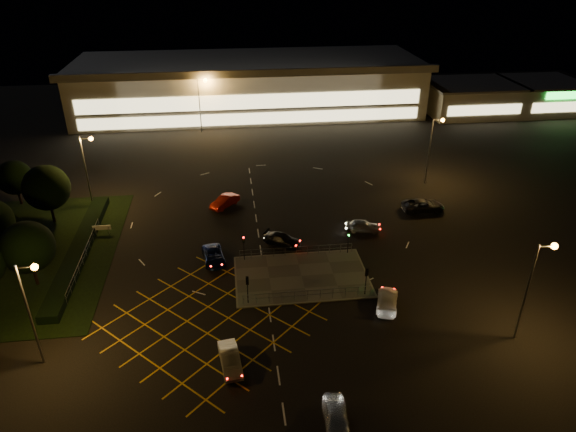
{
  "coord_description": "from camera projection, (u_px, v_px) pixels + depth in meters",
  "views": [
    {
      "loc": [
        -5.05,
        -47.45,
        32.06
      ],
      "look_at": [
        1.79,
        8.36,
        2.0
      ],
      "focal_mm": 32.0,
      "sensor_mm": 36.0,
      "label": 1
    }
  ],
  "objects": [
    {
      "name": "signal_ne",
      "position": [
        349.0,
        236.0,
        58.68
      ],
      "size": [
        0.28,
        0.3,
        3.15
      ],
      "color": "black",
      "rests_on": "pedestrian_island"
    },
    {
      "name": "tree_d",
      "position": [
        15.0,
        178.0,
        69.16
      ],
      "size": [
        4.68,
        4.68,
        6.37
      ],
      "color": "black",
      "rests_on": "ground"
    },
    {
      "name": "car_near_silver",
      "position": [
        336.0,
        419.0,
        38.09
      ],
      "size": [
        2.2,
        4.74,
        1.57
      ],
      "primitive_type": "imported",
      "rotation": [
        0.0,
        0.0,
        6.21
      ],
      "color": "silver",
      "rests_on": "ground"
    },
    {
      "name": "streetlight_ne",
      "position": [
        433.0,
        142.0,
        74.23
      ],
      "size": [
        1.78,
        0.56,
        10.03
      ],
      "color": "slate",
      "rests_on": "ground"
    },
    {
      "name": "car_circ_red",
      "position": [
        225.0,
        201.0,
        70.13
      ],
      "size": [
        4.3,
        4.45,
        1.51
      ],
      "primitive_type": "imported",
      "rotation": [
        0.0,
        0.0,
        5.54
      ],
      "color": "#9B160B",
      "rests_on": "ground"
    },
    {
      "name": "tree_e",
      "position": [
        28.0,
        247.0,
        52.22
      ],
      "size": [
        5.4,
        5.4,
        7.35
      ],
      "color": "black",
      "rests_on": "ground"
    },
    {
      "name": "pedestrian_island",
      "position": [
        302.0,
        276.0,
        55.63
      ],
      "size": [
        14.0,
        9.0,
        0.12
      ],
      "primitive_type": "cube",
      "color": "#4C4944",
      "rests_on": "ground"
    },
    {
      "name": "signal_se",
      "position": [
        366.0,
        276.0,
        51.69
      ],
      "size": [
        0.28,
        0.3,
        3.15
      ],
      "rotation": [
        0.0,
        0.0,
        3.14
      ],
      "color": "black",
      "rests_on": "pedestrian_island"
    },
    {
      "name": "streetlight_sw",
      "position": [
        31.0,
        301.0,
        41.29
      ],
      "size": [
        1.78,
        0.56,
        10.03
      ],
      "color": "slate",
      "rests_on": "ground"
    },
    {
      "name": "car_right_silver",
      "position": [
        363.0,
        226.0,
        64.15
      ],
      "size": [
        4.55,
        2.55,
        1.46
      ],
      "primitive_type": "imported",
      "rotation": [
        0.0,
        0.0,
        1.37
      ],
      "color": "silver",
      "rests_on": "ground"
    },
    {
      "name": "streetlight_far_left",
      "position": [
        201.0,
        98.0,
        95.09
      ],
      "size": [
        1.78,
        0.56,
        10.03
      ],
      "color": "slate",
      "rests_on": "ground"
    },
    {
      "name": "tree_c",
      "position": [
        46.0,
        188.0,
        64.11
      ],
      "size": [
        5.76,
        5.76,
        7.84
      ],
      "color": "black",
      "rests_on": "ground"
    },
    {
      "name": "streetlight_nw",
      "position": [
        88.0,
        162.0,
        67.33
      ],
      "size": [
        1.78,
        0.56,
        10.03
      ],
      "color": "slate",
      "rests_on": "ground"
    },
    {
      "name": "car_left_blue",
      "position": [
        214.0,
        256.0,
        58.13
      ],
      "size": [
        2.96,
        5.15,
        1.35
      ],
      "primitive_type": "imported",
      "rotation": [
        0.0,
        0.0,
        0.15
      ],
      "color": "#0A1541",
      "rests_on": "ground"
    },
    {
      "name": "supermarket",
      "position": [
        249.0,
        85.0,
        108.92
      ],
      "size": [
        72.0,
        26.5,
        10.5
      ],
      "color": "beige",
      "rests_on": "ground"
    },
    {
      "name": "grass_verge",
      "position": [
        36.0,
        255.0,
        59.43
      ],
      "size": [
        18.0,
        30.0,
        0.08
      ],
      "primitive_type": "cube",
      "color": "black",
      "rests_on": "ground"
    },
    {
      "name": "streetlight_far_right",
      "position": [
        406.0,
        89.0,
        101.13
      ],
      "size": [
        1.78,
        0.56,
        10.03
      ],
      "color": "slate",
      "rests_on": "ground"
    },
    {
      "name": "signal_nw",
      "position": [
        244.0,
        243.0,
        57.4
      ],
      "size": [
        0.28,
        0.3,
        3.15
      ],
      "color": "black",
      "rests_on": "pedestrian_island"
    },
    {
      "name": "retail_unit_a",
      "position": [
        470.0,
        98.0,
        107.85
      ],
      "size": [
        18.8,
        14.8,
        6.35
      ],
      "color": "beige",
      "rests_on": "ground"
    },
    {
      "name": "car_far_dkgrey",
      "position": [
        282.0,
        239.0,
        61.32
      ],
      "size": [
        4.95,
        4.06,
        1.35
      ],
      "primitive_type": "imported",
      "rotation": [
        0.0,
        0.0,
        1.02
      ],
      "color": "black",
      "rests_on": "ground"
    },
    {
      "name": "signal_sw",
      "position": [
        247.0,
        284.0,
        50.4
      ],
      "size": [
        0.28,
        0.3,
        3.15
      ],
      "rotation": [
        0.0,
        0.0,
        3.14
      ],
      "color": "black",
      "rests_on": "pedestrian_island"
    },
    {
      "name": "car_queue_white",
      "position": [
        230.0,
        359.0,
        43.63
      ],
      "size": [
        2.18,
        4.63,
        1.47
      ],
      "primitive_type": "imported",
      "rotation": [
        0.0,
        0.0,
        0.14
      ],
      "color": "silver",
      "rests_on": "ground"
    },
    {
      "name": "retail_unit_b",
      "position": [
        541.0,
        95.0,
        109.55
      ],
      "size": [
        14.8,
        14.8,
        6.35
      ],
      "color": "beige",
      "rests_on": "ground"
    },
    {
      "name": "hedge",
      "position": [
        80.0,
        249.0,
        59.75
      ],
      "size": [
        2.0,
        26.0,
        1.0
      ],
      "primitive_type": "cube",
      "color": "black",
      "rests_on": "ground"
    },
    {
      "name": "ground",
      "position": [
        281.0,
        268.0,
        57.2
      ],
      "size": [
        180.0,
        180.0,
        0.0
      ],
      "primitive_type": "plane",
      "color": "black",
      "rests_on": "ground"
    },
    {
      "name": "car_east_grey",
      "position": [
        423.0,
        205.0,
        69.02
      ],
      "size": [
        5.7,
        2.72,
        1.57
      ],
      "primitive_type": "imported",
      "rotation": [
        0.0,
        0.0,
        1.55
      ],
      "color": "black",
      "rests_on": "ground"
    },
    {
      "name": "streetlight_se",
      "position": [
        535.0,
        278.0,
        44.04
      ],
      "size": [
        1.78,
        0.56,
        10.03
      ],
      "color": "slate",
      "rests_on": "ground"
    },
    {
      "name": "car_approach_white",
      "position": [
        387.0,
        300.0,
        50.83
      ],
      "size": [
        3.53,
        5.3,
        1.43
      ],
      "primitive_type": "imported",
      "rotation": [
        0.0,
        0.0,
        2.8
      ],
      "color": "#BEBEBE",
      "rests_on": "ground"
    }
  ]
}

